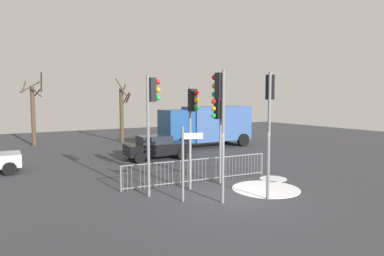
{
  "coord_description": "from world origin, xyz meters",
  "views": [
    {
      "loc": [
        -7.67,
        -10.02,
        3.73
      ],
      "look_at": [
        0.45,
        3.69,
        2.31
      ],
      "focal_mm": 31.13,
      "sensor_mm": 36.0,
      "label": 1
    }
  ],
  "objects": [
    {
      "name": "car_black_near",
      "position": [
        0.75,
        8.56,
        0.77
      ],
      "size": [
        3.91,
        2.16,
        1.47
      ],
      "rotation": [
        0.0,
        0.0,
        -0.07
      ],
      "color": "black",
      "rests_on": "ground"
    },
    {
      "name": "delivery_truck",
      "position": [
        6.33,
        11.4,
        1.74
      ],
      "size": [
        7.11,
        2.86,
        3.1
      ],
      "rotation": [
        0.0,
        0.0,
        3.12
      ],
      "color": "#33518C",
      "rests_on": "ground"
    },
    {
      "name": "bare_tree_left",
      "position": [
        -5.1,
        18.76,
        2.71
      ],
      "size": [
        1.66,
        1.67,
        5.78
      ],
      "color": "#473828",
      "rests_on": "ground"
    },
    {
      "name": "traffic_light_rear_right",
      "position": [
        0.61,
        1.74,
        2.82
      ],
      "size": [
        0.57,
        0.34,
        3.85
      ],
      "rotation": [
        0.0,
        0.0,
        1.7
      ],
      "color": "slate",
      "rests_on": "ground"
    },
    {
      "name": "pedestrian_guard_railing",
      "position": [
        -0.01,
        2.34,
        0.55
      ],
      "size": [
        7.02,
        0.62,
        1.07
      ],
      "rotation": [
        0.0,
        0.0,
        -0.08
      ],
      "color": "slate",
      "rests_on": "ground"
    },
    {
      "name": "snow_patch_island",
      "position": [
        3.33,
        1.13,
        0.01
      ],
      "size": [
        1.24,
        1.24,
        0.01
      ],
      "primitive_type": "cylinder",
      "color": "silver",
      "rests_on": "ground"
    },
    {
      "name": "direction_sign_post",
      "position": [
        -1.87,
        0.29,
        1.54
      ],
      "size": [
        0.76,
        0.27,
        2.74
      ],
      "rotation": [
        0.0,
        0.0,
        -0.29
      ],
      "color": "slate",
      "rests_on": "ground"
    },
    {
      "name": "snow_patch_kerb",
      "position": [
        1.81,
        0.0,
        0.01
      ],
      "size": [
        2.78,
        2.78,
        0.01
      ],
      "primitive_type": "cylinder",
      "color": "white",
      "rests_on": "ground"
    },
    {
      "name": "ground_plane",
      "position": [
        0.0,
        0.0,
        0.0
      ],
      "size": [
        60.0,
        60.0,
        0.0
      ],
      "primitive_type": "plane",
      "color": "#38383D"
    },
    {
      "name": "traffic_light_mid_right",
      "position": [
        -2.62,
        1.48,
        3.37
      ],
      "size": [
        0.57,
        0.33,
        4.6
      ],
      "rotation": [
        0.0,
        0.0,
        4.75
      ],
      "color": "slate",
      "rests_on": "ground"
    },
    {
      "name": "traffic_light_foreground_right",
      "position": [
        -0.84,
        -0.43,
        3.46
      ],
      "size": [
        0.37,
        0.56,
        4.73
      ],
      "rotation": [
        0.0,
        0.0,
        0.26
      ],
      "color": "slate",
      "rests_on": "ground"
    },
    {
      "name": "traffic_light_rear_left",
      "position": [
        -0.87,
        1.44,
        3.09
      ],
      "size": [
        0.35,
        0.57,
        4.21
      ],
      "rotation": [
        0.0,
        0.0,
        3.27
      ],
      "color": "slate",
      "rests_on": "ground"
    },
    {
      "name": "bare_tree_centre",
      "position": [
        1.61,
        17.33,
        2.53
      ],
      "size": [
        1.29,
        1.28,
        5.41
      ],
      "color": "#473828",
      "rests_on": "ground"
    },
    {
      "name": "traffic_light_foreground_left",
      "position": [
        1.0,
        -0.97,
        3.43
      ],
      "size": [
        0.47,
        0.46,
        4.69
      ],
      "rotation": [
        0.0,
        0.0,
        5.47
      ],
      "color": "slate",
      "rests_on": "ground"
    }
  ]
}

